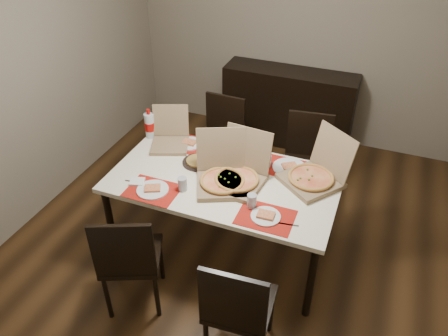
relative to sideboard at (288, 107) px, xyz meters
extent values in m
cube|color=#432A14|center=(0.00, -1.78, -0.46)|extent=(3.80, 4.00, 0.02)
cube|color=gray|center=(0.00, 0.23, 0.85)|extent=(3.80, 0.02, 2.60)
cube|color=gray|center=(-1.91, -1.78, 0.85)|extent=(0.02, 4.00, 2.60)
cube|color=black|center=(0.00, 0.00, 0.00)|extent=(1.50, 0.40, 0.90)
cube|color=white|center=(-0.04, -1.95, 0.28)|extent=(1.80, 1.00, 0.04)
cylinder|color=black|center=(-0.88, -2.39, -0.10)|extent=(0.06, 0.06, 0.71)
cylinder|color=black|center=(0.80, -2.39, -0.10)|extent=(0.06, 0.06, 0.71)
cylinder|color=black|center=(-0.88, -1.51, -0.10)|extent=(0.06, 0.06, 0.71)
cylinder|color=black|center=(0.80, -1.51, -0.10)|extent=(0.06, 0.06, 0.71)
cube|color=black|center=(-0.47, -2.72, 0.00)|extent=(0.55, 0.55, 0.04)
cube|color=black|center=(-0.39, -2.89, 0.25)|extent=(0.40, 0.19, 0.46)
cylinder|color=black|center=(-0.56, -2.95, -0.24)|extent=(0.04, 0.04, 0.43)
cylinder|color=black|center=(-0.23, -2.81, -0.24)|extent=(0.04, 0.04, 0.43)
cylinder|color=black|center=(-0.70, -2.62, -0.24)|extent=(0.04, 0.04, 0.43)
cylinder|color=black|center=(-0.37, -2.48, -0.24)|extent=(0.04, 0.04, 0.43)
cube|color=black|center=(0.42, -2.82, 0.00)|extent=(0.45, 0.45, 0.04)
cube|color=black|center=(0.43, -3.01, 0.25)|extent=(0.42, 0.06, 0.46)
cylinder|color=black|center=(0.23, -2.65, -0.24)|extent=(0.04, 0.04, 0.43)
cylinder|color=black|center=(0.58, -2.63, -0.24)|extent=(0.04, 0.04, 0.43)
cube|color=black|center=(-0.45, -1.09, 0.00)|extent=(0.44, 0.44, 0.04)
cube|color=black|center=(-0.44, -0.90, 0.25)|extent=(0.42, 0.05, 0.46)
cylinder|color=black|center=(-0.26, -0.92, -0.24)|extent=(0.04, 0.04, 0.43)
cylinder|color=black|center=(-0.62, -0.91, -0.24)|extent=(0.04, 0.04, 0.43)
cylinder|color=black|center=(-0.27, -1.28, -0.24)|extent=(0.04, 0.04, 0.43)
cylinder|color=black|center=(-0.63, -1.27, -0.24)|extent=(0.04, 0.04, 0.43)
cube|color=black|center=(0.46, -1.13, 0.00)|extent=(0.47, 0.47, 0.04)
cube|color=black|center=(0.43, -0.95, 0.25)|extent=(0.42, 0.09, 0.46)
cylinder|color=black|center=(0.61, -0.93, -0.24)|extent=(0.04, 0.04, 0.43)
cylinder|color=black|center=(0.26, -0.98, -0.24)|extent=(0.04, 0.04, 0.43)
cylinder|color=black|center=(0.66, -1.29, -0.24)|extent=(0.04, 0.04, 0.43)
cylinder|color=black|center=(0.31, -1.34, -0.24)|extent=(0.04, 0.04, 0.43)
cube|color=#B8150C|center=(-0.49, -2.30, 0.30)|extent=(0.40, 0.30, 0.00)
cylinder|color=white|center=(-0.49, -2.30, 0.31)|extent=(0.25, 0.25, 0.01)
cube|color=#EFC877|center=(-0.49, -2.30, 0.33)|extent=(0.15, 0.13, 0.02)
cylinder|color=#A4A6AF|center=(-0.28, -2.21, 0.36)|extent=(0.07, 0.07, 0.11)
cube|color=#B2B2B7|center=(-0.66, -2.25, 0.30)|extent=(0.20, 0.04, 0.00)
cube|color=white|center=(-0.65, -2.26, 0.31)|extent=(0.13, 0.13, 0.02)
cube|color=#B8150C|center=(0.41, -2.28, 0.30)|extent=(0.40, 0.30, 0.00)
cylinder|color=white|center=(0.41, -2.28, 0.31)|extent=(0.21, 0.21, 0.01)
cube|color=#EFC877|center=(0.41, -2.28, 0.33)|extent=(0.12, 0.10, 0.02)
cylinder|color=#A4A6AF|center=(0.28, -2.21, 0.36)|extent=(0.07, 0.07, 0.11)
cube|color=#B2B2B7|center=(0.55, -2.30, 0.30)|extent=(0.20, 0.04, 0.00)
cube|color=#B8150C|center=(-0.51, -1.60, 0.30)|extent=(0.40, 0.30, 0.00)
cylinder|color=white|center=(-0.51, -1.60, 0.31)|extent=(0.23, 0.23, 0.01)
cube|color=#EFC877|center=(-0.51, -1.60, 0.33)|extent=(0.12, 0.09, 0.02)
cylinder|color=#A4A6AF|center=(-0.29, -1.65, 0.36)|extent=(0.07, 0.07, 0.11)
cube|color=#B2B2B7|center=(-0.67, -1.61, 0.30)|extent=(0.20, 0.04, 0.00)
cube|color=white|center=(-0.67, -1.56, 0.31)|extent=(0.13, 0.13, 0.02)
cube|color=#B8150C|center=(0.41, -1.63, 0.30)|extent=(0.40, 0.30, 0.00)
cylinder|color=white|center=(0.41, -1.63, 0.31)|extent=(0.28, 0.28, 0.01)
cube|color=#EFC877|center=(0.41, -1.63, 0.33)|extent=(0.15, 0.14, 0.02)
cylinder|color=#A4A6AF|center=(0.23, -1.67, 0.36)|extent=(0.07, 0.07, 0.11)
cube|color=#B2B2B7|center=(0.57, -1.63, 0.30)|extent=(0.20, 0.04, 0.00)
cube|color=white|center=(-0.02, -2.07, 0.31)|extent=(0.16, 0.16, 0.02)
cube|color=#856C4C|center=(-0.01, -2.05, 0.32)|extent=(0.51, 0.51, 0.04)
cube|color=#856C4C|center=(-0.09, -1.87, 0.52)|extent=(0.39, 0.24, 0.35)
cylinder|color=#EFC877|center=(-0.01, -2.05, 0.35)|extent=(0.44, 0.44, 0.02)
cube|color=#856C4C|center=(0.61, -1.76, 0.32)|extent=(0.56, 0.56, 0.04)
cube|color=#856C4C|center=(0.74, -1.60, 0.52)|extent=(0.37, 0.31, 0.36)
cylinder|color=#EFC877|center=(0.61, -1.76, 0.35)|extent=(0.48, 0.48, 0.02)
cube|color=#856C4C|center=(-0.66, -1.69, 0.32)|extent=(0.41, 0.41, 0.03)
cube|color=#856C4C|center=(-0.71, -1.54, 0.48)|extent=(0.32, 0.18, 0.29)
cube|color=#856C4C|center=(0.08, -1.99, 0.32)|extent=(0.43, 0.43, 0.04)
cube|color=#856C4C|center=(0.10, -1.80, 0.52)|extent=(0.40, 0.13, 0.35)
cylinder|color=#EFC877|center=(0.08, -1.99, 0.35)|extent=(0.37, 0.37, 0.02)
cylinder|color=black|center=(-0.32, -1.83, 0.31)|extent=(0.26, 0.26, 0.01)
cylinder|color=#B28D44|center=(-0.32, -1.83, 0.32)|extent=(0.20, 0.20, 0.02)
imported|color=white|center=(0.11, -1.82, 0.32)|extent=(0.16, 0.16, 0.03)
cylinder|color=silver|center=(-0.89, -1.60, 0.42)|extent=(0.09, 0.09, 0.23)
cylinder|color=#B40C08|center=(-0.89, -1.60, 0.41)|extent=(0.09, 0.09, 0.08)
cylinder|color=#B40C08|center=(-0.89, -1.60, 0.56)|extent=(0.03, 0.03, 0.05)
camera|label=1|loc=(0.98, -4.55, 2.38)|focal=35.00mm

